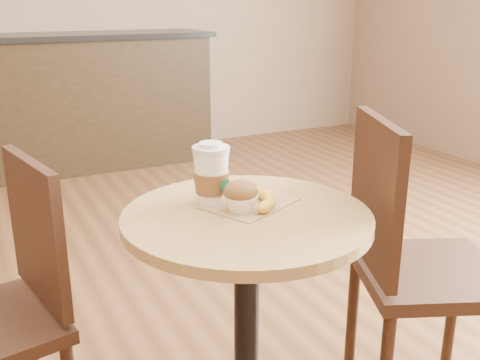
{
  "coord_description": "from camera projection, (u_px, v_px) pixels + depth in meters",
  "views": [
    {
      "loc": [
        -0.74,
        -1.29,
        1.29
      ],
      "look_at": [
        -0.1,
        -0.02,
        0.83
      ],
      "focal_mm": 42.0,
      "sensor_mm": 36.0,
      "label": 1
    }
  ],
  "objects": [
    {
      "name": "cafe_table",
      "position": [
        247.0,
        291.0,
        1.55
      ],
      "size": [
        0.66,
        0.66,
        0.75
      ],
      "color": "black",
      "rests_on": "ground"
    },
    {
      "name": "chair_left",
      "position": [
        3.0,
        307.0,
        1.53
      ],
      "size": [
        0.46,
        0.46,
        0.89
      ],
      "rotation": [
        0.0,
        0.0,
        -1.37
      ],
      "color": "black",
      "rests_on": "ground"
    },
    {
      "name": "chair_right",
      "position": [
        410.0,
        259.0,
        1.72
      ],
      "size": [
        0.56,
        0.56,
        0.97
      ],
      "rotation": [
        0.0,
        0.0,
        1.17
      ],
      "color": "black",
      "rests_on": "ground"
    },
    {
      "name": "service_counter",
      "position": [
        65.0,
        102.0,
        4.35
      ],
      "size": [
        2.3,
        0.65,
        1.04
      ],
      "color": "black",
      "rests_on": "ground"
    },
    {
      "name": "kraft_bag",
      "position": [
        250.0,
        203.0,
        1.55
      ],
      "size": [
        0.29,
        0.26,
        0.0
      ],
      "primitive_type": "cube",
      "rotation": [
        0.0,
        0.0,
        0.43
      ],
      "color": "#A1784D",
      "rests_on": "cafe_table"
    },
    {
      "name": "coffee_cup",
      "position": [
        211.0,
        176.0,
        1.53
      ],
      "size": [
        0.1,
        0.11,
        0.17
      ],
      "rotation": [
        0.0,
        0.0,
        0.41
      ],
      "color": "white",
      "rests_on": "cafe_table"
    },
    {
      "name": "muffin",
      "position": [
        241.0,
        196.0,
        1.48
      ],
      "size": [
        0.09,
        0.09,
        0.08
      ],
      "color": "white",
      "rests_on": "kraft_bag"
    },
    {
      "name": "banana",
      "position": [
        251.0,
        197.0,
        1.55
      ],
      "size": [
        0.17,
        0.25,
        0.03
      ],
      "primitive_type": null,
      "rotation": [
        0.0,
        0.0,
        0.12
      ],
      "color": "gold",
      "rests_on": "kraft_bag"
    }
  ]
}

